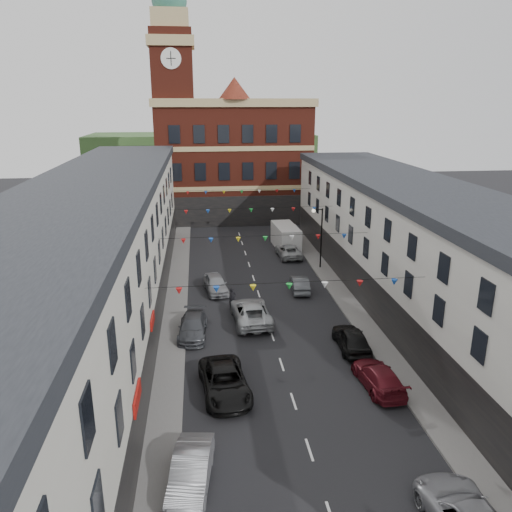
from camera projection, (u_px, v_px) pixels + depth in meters
name	position (u px, v px, depth m)	size (l,w,h in m)	color
ground	(272.00, 336.00, 34.86)	(160.00, 160.00, 0.00)	black
pavement_left	(174.00, 327.00, 35.97)	(1.80, 64.00, 0.15)	#605E5B
pavement_right	(359.00, 318.00, 37.49)	(1.80, 64.00, 0.15)	#605E5B
terrace_left	(95.00, 265.00, 32.92)	(8.40, 56.00, 10.70)	beige
terrace_right	(434.00, 260.00, 35.65)	(8.40, 56.00, 9.70)	silver
civic_building	(233.00, 159.00, 68.42)	(20.60, 13.30, 18.50)	maroon
clock_tower	(174.00, 107.00, 62.78)	(5.60, 5.60, 30.00)	maroon
distant_hill	(202.00, 162.00, 91.73)	(40.00, 14.00, 10.00)	#315327
street_lamp	(319.00, 230.00, 47.69)	(1.10, 0.36, 6.00)	black
car_left_b	(191.00, 471.00, 21.07)	(1.56, 4.48, 1.48)	gray
car_left_c	(225.00, 382.00, 27.77)	(2.49, 5.39, 1.50)	black
car_left_d	(193.00, 327.00, 34.71)	(1.89, 4.66, 1.35)	#44474C
car_left_e	(216.00, 284.00, 42.70)	(1.75, 4.35, 1.48)	gray
car_right_c	(379.00, 377.00, 28.40)	(1.90, 4.68, 1.36)	#5C121B
car_right_d	(352.00, 339.00, 32.79)	(1.80, 4.48, 1.53)	black
car_right_e	(300.00, 284.00, 42.91)	(1.37, 3.94, 1.30)	#505358
car_right_f	(288.00, 251.00, 52.30)	(2.21, 4.80, 1.33)	#9EA1A3
moving_car	(251.00, 312.00, 36.87)	(2.62, 5.69, 1.58)	#A3A6A9
white_van	(286.00, 237.00, 55.33)	(2.23, 5.79, 2.56)	silver
pedestrian	(232.00, 298.00, 39.32)	(0.60, 0.39, 1.64)	black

